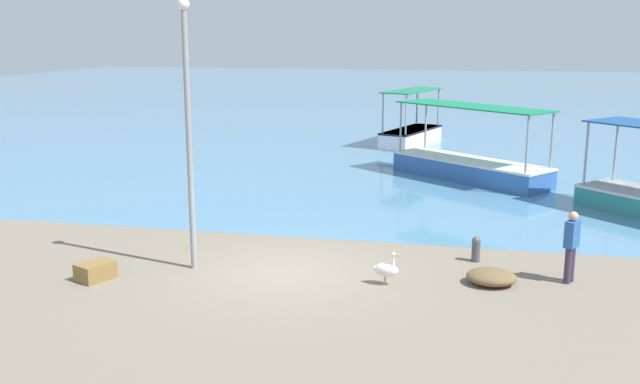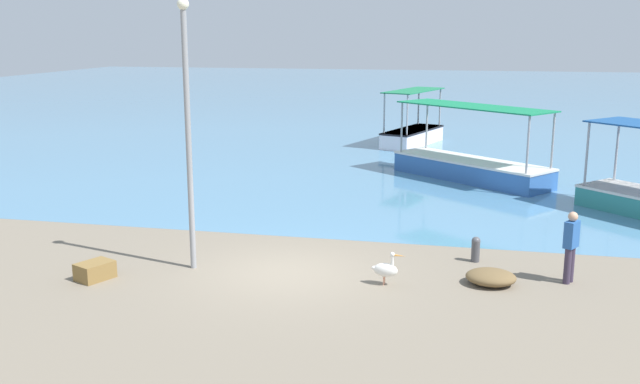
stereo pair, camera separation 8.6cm
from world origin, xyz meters
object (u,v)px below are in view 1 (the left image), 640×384
fishing_boat_center (411,134)px  fisherman_standing (571,245)px  fishing_boat_far_left (470,165)px  lamp_post (188,123)px  cargo_crate (95,271)px  pelican (387,269)px  net_pile (492,277)px  mooring_bollard (476,248)px

fishing_boat_center → fisherman_standing: 20.51m
fisherman_standing → fishing_boat_far_left: bearing=101.6°
lamp_post → fisherman_standing: (8.88, 0.85, -2.67)m
fishing_boat_center → cargo_crate: 22.58m
fishing_boat_far_left → pelican: bearing=-97.9°
lamp_post → net_pile: (7.13, 0.34, -3.40)m
mooring_bollard → fishing_boat_center: bearing=99.9°
mooring_bollard → fishing_boat_far_left: bearing=91.4°
fishing_boat_center → cargo_crate: (-5.44, -21.92, -0.37)m
net_pile → pelican: bearing=-167.1°
fishing_boat_far_left → net_pile: 12.00m
fisherman_standing → cargo_crate: size_ratio=2.09×
fishing_boat_far_left → lamp_post: size_ratio=0.98×
pelican → cargo_crate: bearing=-170.9°
lamp_post → mooring_bollard: lamp_post is taller
fisherman_standing → cargo_crate: bearing=-168.9°
fishing_boat_center → net_pile: (3.63, -20.31, -0.40)m
pelican → net_pile: bearing=12.9°
pelican → mooring_bollard: size_ratio=1.24×
lamp_post → cargo_crate: lamp_post is taller
fishing_boat_far_left → mooring_bollard: size_ratio=9.76×
fishing_boat_far_left → fisherman_standing: (2.36, -11.46, 0.33)m
fisherman_standing → lamp_post: bearing=-174.5°
fishing_boat_center → pelican: fishing_boat_center is taller
net_pile → cargo_crate: cargo_crate is taller
fishing_boat_far_left → pelican: (-1.75, -12.52, -0.20)m
fisherman_standing → cargo_crate: (-10.82, -2.13, -0.70)m
pelican → net_pile: size_ratio=0.70×
pelican → lamp_post: 5.75m
pelican → mooring_bollard: pelican is taller
mooring_bollard → net_pile: size_ratio=0.57×
fishing_boat_far_left → lamp_post: 14.25m
pelican → mooring_bollard: bearing=47.4°
cargo_crate → net_pile: bearing=10.1°
fishing_boat_center → pelican: 20.89m
lamp_post → mooring_bollard: 7.75m
fishing_boat_far_left → fishing_boat_center: size_ratio=1.28×
fishing_boat_far_left → fishing_boat_center: bearing=109.9°
net_pile → mooring_bollard: bearing=102.4°
lamp_post → fishing_boat_far_left: bearing=62.1°
net_pile → lamp_post: bearing=-177.3°
fishing_boat_far_left → fishing_boat_center: (-3.02, 8.33, -0.00)m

